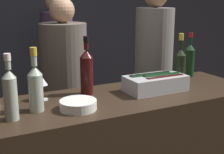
{
  "coord_description": "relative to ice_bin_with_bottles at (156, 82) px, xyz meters",
  "views": [
    {
      "loc": [
        -0.82,
        -1.31,
        1.66
      ],
      "look_at": [
        0.0,
        0.32,
        1.2
      ],
      "focal_mm": 50.0,
      "sensor_mm": 36.0,
      "label": 1
    }
  ],
  "objects": [
    {
      "name": "wine_glass",
      "position": [
        -0.71,
        0.14,
        0.05
      ],
      "size": [
        0.07,
        0.07,
        0.15
      ],
      "color": "silver",
      "rests_on": "bar_counter"
    },
    {
      "name": "white_wine_bottle",
      "position": [
        -0.92,
        -0.1,
        0.08
      ],
      "size": [
        0.07,
        0.07,
        0.33
      ],
      "color": "#9EA899",
      "rests_on": "bar_counter"
    },
    {
      "name": "person_grey_polo",
      "position": [
        0.49,
        0.74,
        -0.13
      ],
      "size": [
        0.35,
        0.35,
        1.79
      ],
      "rotation": [
        0.0,
        0.0,
        -0.77
      ],
      "color": "black",
      "rests_on": "ground_plane"
    },
    {
      "name": "red_wine_bottle_burgundy",
      "position": [
        0.45,
        0.21,
        0.08
      ],
      "size": [
        0.08,
        0.08,
        0.34
      ],
      "color": "#143319",
      "rests_on": "bar_counter"
    },
    {
      "name": "red_wine_bottle_black_foil",
      "position": [
        -0.43,
        0.14,
        0.09
      ],
      "size": [
        0.08,
        0.08,
        0.36
      ],
      "color": "#380F0F",
      "rests_on": "bar_counter"
    },
    {
      "name": "person_blond_tee",
      "position": [
        -0.32,
        0.91,
        -0.21
      ],
      "size": [
        0.4,
        0.4,
        1.67
      ],
      "rotation": [
        0.0,
        0.0,
        -0.13
      ],
      "color": "black",
      "rests_on": "ground_plane"
    },
    {
      "name": "champagne_bottle",
      "position": [
        0.24,
        0.07,
        0.08
      ],
      "size": [
        0.08,
        0.08,
        0.35
      ],
      "color": "black",
      "rests_on": "bar_counter"
    },
    {
      "name": "rose_wine_bottle",
      "position": [
        -0.78,
        -0.02,
        0.08
      ],
      "size": [
        0.08,
        0.08,
        0.34
      ],
      "color": "#9EA899",
      "rests_on": "bar_counter"
    },
    {
      "name": "wall_back_chalkboard",
      "position": [
        -0.31,
        1.95,
        0.26
      ],
      "size": [
        6.4,
        0.06,
        2.8
      ],
      "color": "black",
      "rests_on": "ground_plane"
    },
    {
      "name": "person_in_hoodie",
      "position": [
        -0.19,
        1.51,
        -0.15
      ],
      "size": [
        0.32,
        0.32,
        1.74
      ],
      "rotation": [
        0.0,
        0.0,
        1.13
      ],
      "color": "black",
      "rests_on": "ground_plane"
    },
    {
      "name": "bowl_white",
      "position": [
        -0.58,
        -0.1,
        -0.03
      ],
      "size": [
        0.2,
        0.2,
        0.05
      ],
      "color": "white",
      "rests_on": "bar_counter"
    },
    {
      "name": "ice_bin_with_bottles",
      "position": [
        0.0,
        0.0,
        0.0
      ],
      "size": [
        0.39,
        0.2,
        0.11
      ],
      "color": "#B7BABF",
      "rests_on": "bar_counter"
    }
  ]
}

